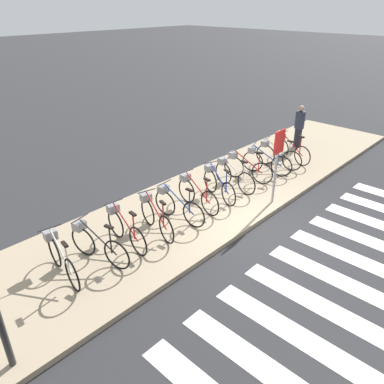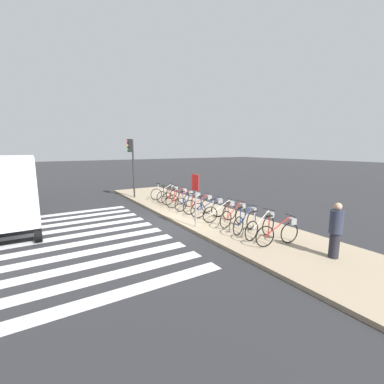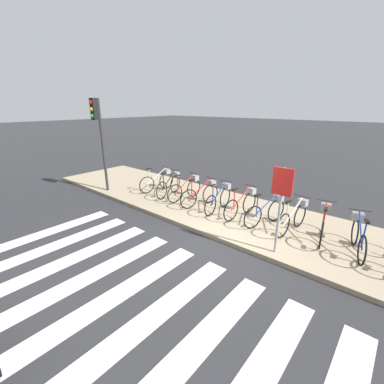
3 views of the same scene
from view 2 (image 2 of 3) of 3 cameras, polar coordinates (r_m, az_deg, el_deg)
ground_plane at (r=10.72m, az=-4.13°, el=-6.90°), size 120.00×120.00×0.00m
sidewalk at (r=11.56m, az=3.31°, el=-5.36°), size 17.99×3.37×0.12m
road_crosswalk at (r=9.61m, az=-31.13°, el=-10.28°), size 8.55×8.00×0.01m
parked_bicycle_0 at (r=14.96m, az=-5.92°, el=-0.00°), size 0.46×1.57×0.97m
parked_bicycle_1 at (r=14.27m, az=-5.01°, el=-0.46°), size 0.51×1.55×0.97m
parked_bicycle_2 at (r=13.63m, az=-3.30°, el=-0.92°), size 0.46×1.57×0.97m
parked_bicycle_3 at (r=12.89m, az=-2.06°, el=-1.52°), size 0.54×1.54×0.97m
parked_bicycle_4 at (r=12.31m, az=-0.38°, el=-2.06°), size 0.46×1.58×0.97m
parked_bicycle_5 at (r=11.71m, az=1.97°, el=-2.68°), size 0.46×1.57×0.97m
parked_bicycle_6 at (r=11.02m, az=4.13°, el=-3.48°), size 0.62×1.51×0.97m
parked_bicycle_7 at (r=10.49m, az=6.69°, el=-4.20°), size 0.46×1.57×0.97m
parked_bicycle_8 at (r=10.01m, az=9.52°, el=-4.94°), size 0.49×1.55×0.97m
parked_bicycle_9 at (r=9.36m, az=12.00°, el=-6.06°), size 0.61×1.52×0.97m
parked_bicycle_10 at (r=8.90m, az=15.29°, el=-7.02°), size 0.46×1.57×0.97m
parked_bicycle_11 at (r=8.39m, az=18.99°, el=-8.24°), size 0.48×1.55×0.97m
truck at (r=11.60m, az=-36.70°, el=0.43°), size 5.21×2.23×2.78m
pedestrian at (r=7.93m, az=29.31°, el=-7.29°), size 0.34×0.34×1.53m
traffic_light at (r=15.68m, az=-13.37°, el=7.82°), size 0.24×0.40×3.47m
sign_post at (r=9.48m, az=0.80°, el=0.15°), size 0.44×0.07×2.00m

